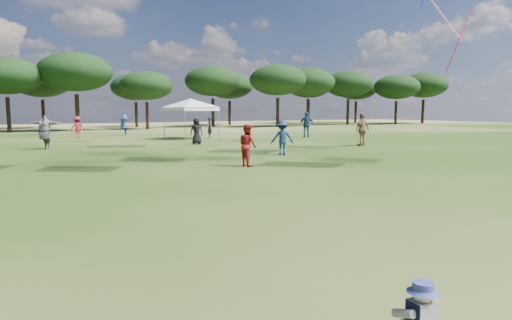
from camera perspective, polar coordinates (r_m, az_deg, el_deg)
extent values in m
cylinder|color=black|center=(45.36, -30.11, 5.24)|extent=(0.37, 0.37, 3.21)
ellipsoid|color=black|center=(45.47, -30.38, 9.68)|extent=(6.24, 6.24, 3.36)
cylinder|color=black|center=(45.30, -22.70, 5.84)|extent=(0.41, 0.41, 3.56)
ellipsoid|color=black|center=(45.45, -22.92, 10.77)|extent=(6.91, 6.91, 3.73)
cylinder|color=black|center=(47.06, -14.30, 5.74)|extent=(0.33, 0.33, 2.88)
ellipsoid|color=black|center=(47.12, -14.41, 9.60)|extent=(5.60, 5.60, 3.02)
cylinder|color=black|center=(52.41, -5.76, 6.29)|extent=(0.39, 0.39, 3.44)
ellipsoid|color=black|center=(52.53, -5.81, 10.42)|extent=(6.69, 6.69, 3.60)
cylinder|color=black|center=(52.25, 2.90, 6.37)|extent=(0.40, 0.40, 3.53)
ellipsoid|color=black|center=(52.38, 2.93, 10.62)|extent=(6.86, 6.86, 3.70)
cylinder|color=black|center=(55.39, 6.93, 6.31)|extent=(0.40, 0.40, 3.47)
ellipsoid|color=black|center=(55.50, 6.98, 10.25)|extent=(6.74, 6.74, 3.63)
cylinder|color=black|center=(62.41, 12.14, 6.29)|extent=(0.41, 0.41, 3.57)
ellipsoid|color=black|center=(62.52, 12.23, 9.89)|extent=(6.94, 6.94, 3.74)
cylinder|color=black|center=(65.82, 18.14, 6.02)|extent=(0.38, 0.38, 3.35)
ellipsoid|color=black|center=(65.90, 18.25, 9.23)|extent=(6.51, 6.51, 3.51)
cylinder|color=black|center=(71.11, 21.35, 6.04)|extent=(0.42, 0.42, 3.66)
ellipsoid|color=black|center=(71.21, 21.49, 9.28)|extent=(7.10, 7.10, 3.83)
cylinder|color=black|center=(53.37, -26.48, 5.51)|extent=(0.37, 0.37, 3.20)
ellipsoid|color=black|center=(53.46, -26.68, 9.28)|extent=(6.21, 6.21, 3.35)
cylinder|color=black|center=(53.81, -15.67, 5.85)|extent=(0.34, 0.34, 2.99)
ellipsoid|color=black|center=(53.88, -15.78, 9.35)|extent=(5.81, 5.81, 3.13)
cylinder|color=black|center=(58.73, -3.54, 6.28)|extent=(0.38, 0.38, 3.31)
ellipsoid|color=black|center=(58.82, -3.56, 9.83)|extent=(6.43, 6.43, 3.47)
cylinder|color=black|center=(66.31, 7.01, 6.43)|extent=(0.42, 0.42, 3.64)
ellipsoid|color=black|center=(66.42, 7.06, 9.88)|extent=(7.06, 7.06, 3.81)
cylinder|color=black|center=(71.72, 13.14, 6.25)|extent=(0.40, 0.40, 3.46)
ellipsoid|color=black|center=(71.81, 13.22, 9.28)|extent=(6.72, 6.72, 3.62)
cylinder|color=gray|center=(28.67, -9.43, 4.67)|extent=(0.06, 0.06, 2.15)
cylinder|color=gray|center=(30.24, -5.05, 4.84)|extent=(0.06, 0.06, 2.15)
cylinder|color=gray|center=(31.01, -12.17, 4.76)|extent=(0.06, 0.06, 2.15)
cylinder|color=gray|center=(32.46, -7.97, 4.92)|extent=(0.06, 0.06, 2.15)
cube|color=white|center=(30.55, -8.69, 6.73)|extent=(3.43, 3.43, 0.25)
pyramid|color=white|center=(30.56, -8.71, 8.09)|extent=(5.77, 5.77, 0.60)
cube|color=white|center=(4.14, 21.22, -18.47)|extent=(0.23, 0.17, 0.24)
cylinder|color=white|center=(4.08, 19.07, -18.77)|extent=(0.09, 0.23, 0.15)
cylinder|color=white|center=(4.28, 21.88, -17.64)|extent=(0.09, 0.23, 0.15)
sphere|color=#E0B293|center=(4.08, 21.32, -16.39)|extent=(0.16, 0.16, 0.16)
cone|color=#454DA3|center=(4.06, 21.35, -15.90)|extent=(0.27, 0.27, 0.03)
cylinder|color=#454DA3|center=(4.05, 21.37, -15.40)|extent=(0.18, 0.18, 0.07)
imported|color=navy|center=(36.35, -17.18, 4.57)|extent=(1.31, 2.25, 1.78)
imported|color=navy|center=(32.08, 6.77, 4.70)|extent=(1.19, 1.01, 1.91)
imported|color=#2A2A2F|center=(31.07, -6.15, 4.32)|extent=(0.55, 0.66, 1.55)
imported|color=#946B51|center=(24.96, 13.97, 3.98)|extent=(1.16, 0.63, 1.88)
imported|color=navy|center=(19.39, 3.52, 2.99)|extent=(1.16, 0.92, 1.57)
imported|color=#4F4E53|center=(24.69, -26.32, 3.29)|extent=(1.86, 1.97, 1.73)
imported|color=maroon|center=(33.64, -22.71, 4.04)|extent=(1.04, 0.62, 1.58)
imported|color=black|center=(25.66, -7.94, 3.83)|extent=(0.82, 0.58, 1.57)
imported|color=maroon|center=(15.46, -1.11, 1.99)|extent=(0.60, 0.76, 1.53)
plane|color=#DE3765|center=(17.19, 23.53, 17.46)|extent=(2.81, 2.24, 2.10)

